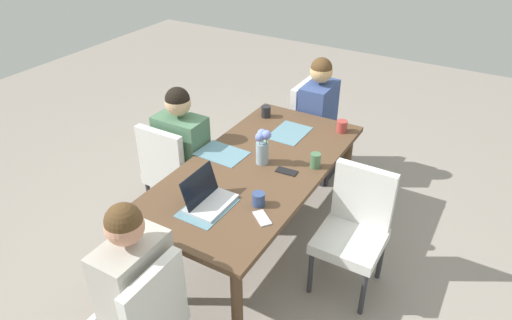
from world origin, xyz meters
The scene contains 20 objects.
ground_plane centered at (0.00, 0.00, 0.00)m, with size 10.00×10.00×0.00m, color gray.
dining_table centered at (0.00, 0.00, 0.68)m, with size 1.94×0.94×0.76m.
chair_far_left_near centered at (-0.03, 0.77, 0.50)m, with size 0.44×0.44×0.90m.
person_far_left_near centered at (0.04, 0.71, 0.53)m, with size 0.36×0.40×1.19m.
chair_head_left_left_mid centered at (-1.29, -0.04, 0.50)m, with size 0.44×0.44×0.90m.
person_head_left_left_mid centered at (-1.23, 0.03, 0.53)m, with size 0.40×0.36×1.19m.
chair_head_right_left_far centered at (1.26, 0.11, 0.50)m, with size 0.44×0.44×0.90m.
person_head_right_left_far centered at (1.20, 0.04, 0.53)m, with size 0.40×0.36×1.19m.
chair_near_right_near centered at (0.04, -0.76, 0.50)m, with size 0.44×0.44×0.90m.
flower_vase centered at (0.06, -0.02, 0.90)m, with size 0.11×0.12×0.28m.
placemat_far_left_near centered at (0.02, 0.31, 0.76)m, with size 0.36×0.26×0.00m, color slate.
placemat_head_left_left_mid centered at (-0.58, 0.02, 0.76)m, with size 0.36×0.26×0.00m, color slate.
placemat_head_right_left_far centered at (0.57, 0.02, 0.76)m, with size 0.36×0.26×0.00m, color slate.
laptop_head_left_left_mid centered at (-0.54, 0.04, 0.80)m, with size 0.32×0.22×0.21m.
coffee_mug_near_left centered at (0.80, -0.34, 0.80)m, with size 0.09×0.09×0.10m, color #AD3D38.
coffee_mug_near_right centered at (-0.39, -0.25, 0.80)m, with size 0.08×0.08×0.09m, color #33477A.
coffee_mug_centre_left centered at (0.20, -0.37, 0.81)m, with size 0.07×0.07×0.11m, color #47704C.
coffee_mug_centre_right centered at (0.73, 0.33, 0.81)m, with size 0.08×0.08×0.10m, color #232328.
phone_black centered at (0.04, -0.23, 0.76)m, with size 0.15×0.07×0.01m, color black.
phone_silver centered at (-0.50, -0.33, 0.76)m, with size 0.15×0.07×0.01m, color silver.
Camera 1 is at (-2.43, -1.41, 2.54)m, focal length 32.52 mm.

